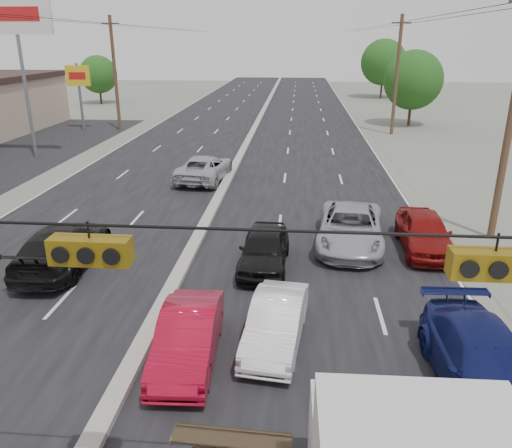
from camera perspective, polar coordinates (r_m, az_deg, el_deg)
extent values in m
cube|color=black|center=(36.79, -1.76, 7.79)|extent=(20.00, 160.00, 0.02)
cube|color=gray|center=(36.77, -1.76, 7.94)|extent=(0.50, 160.00, 0.20)
cylinder|color=#422D1E|center=(48.69, -15.81, 16.10)|extent=(0.30, 0.30, 10.00)
cube|color=#422D1E|center=(48.62, -16.32, 21.14)|extent=(1.60, 0.12, 0.12)
cylinder|color=#422D1E|center=(22.52, 27.11, 10.54)|extent=(0.30, 0.30, 10.00)
cylinder|color=#422D1E|center=(46.54, 15.78, 15.94)|extent=(0.30, 0.30, 10.00)
cube|color=#422D1E|center=(46.46, 16.32, 21.21)|extent=(1.60, 0.12, 0.12)
cube|color=#72590C|center=(6.74, -18.35, -2.89)|extent=(1.05, 0.30, 0.35)
cube|color=#72590C|center=(6.67, 25.50, -4.17)|extent=(1.05, 0.30, 0.35)
cylinder|color=slate|center=(38.55, -24.97, 14.83)|extent=(0.24, 0.24, 11.00)
cube|color=silver|center=(38.50, -25.92, 20.79)|extent=(5.00, 0.25, 2.50)
cylinder|color=slate|center=(50.15, -19.44, 13.52)|extent=(0.24, 0.24, 6.00)
cube|color=gold|center=(50.00, -19.70, 15.67)|extent=(2.20, 0.25, 1.80)
cylinder|color=#382619|center=(71.01, -17.34, 13.88)|extent=(0.28, 0.28, 2.16)
sphere|color=#184813|center=(70.80, -17.57, 15.99)|extent=(4.80, 4.80, 4.80)
cylinder|color=#382619|center=(52.27, 17.15, 12.07)|extent=(0.28, 0.28, 2.52)
sphere|color=#184813|center=(51.96, 17.52, 15.42)|extent=(5.60, 5.60, 5.60)
cylinder|color=#382619|center=(76.89, 14.14, 14.87)|extent=(0.28, 0.28, 2.88)
sphere|color=#184813|center=(76.67, 14.37, 17.48)|extent=(6.40, 6.40, 6.40)
imported|color=#A00922|center=(13.46, -7.79, -12.71)|extent=(1.64, 4.25, 1.38)
imported|color=black|center=(18.40, 0.95, -2.90)|extent=(1.85, 4.34, 1.46)
imported|color=white|center=(14.02, 2.30, -11.21)|extent=(1.84, 4.12, 1.31)
imported|color=#A1A2A8|center=(20.68, 10.75, -0.44)|extent=(3.15, 5.83, 1.55)
imported|color=#0F164E|center=(13.31, 24.79, -14.64)|extent=(2.35, 5.39, 1.54)
imported|color=maroon|center=(20.95, 18.67, -0.92)|extent=(1.93, 4.58, 1.55)
imported|color=black|center=(19.79, -21.23, -2.46)|extent=(2.38, 5.50, 1.58)
imported|color=#A7A8AE|center=(30.18, -5.91, 6.36)|extent=(3.04, 5.65, 1.51)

